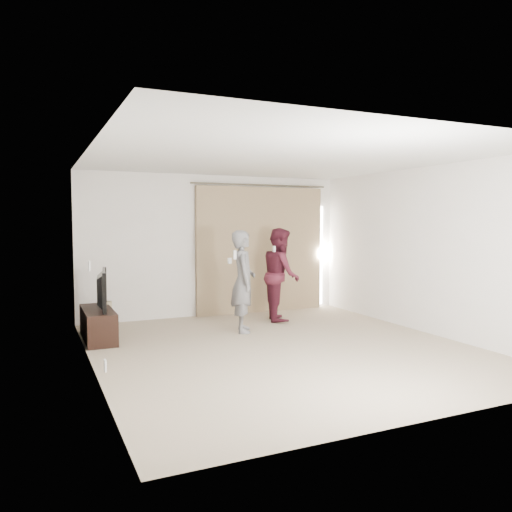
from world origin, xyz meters
The scene contains 10 objects.
floor centered at (0.00, 0.00, 0.00)m, with size 5.50×5.50×0.00m, color tan.
wall_back centered at (0.00, 2.75, 1.30)m, with size 5.00×0.04×2.60m, color white.
wall_left centered at (-2.50, 0.00, 1.30)m, with size 0.04×5.50×2.60m.
ceiling centered at (0.00, 0.00, 2.60)m, with size 5.00×5.50×0.01m, color silver.
curtain centered at (0.91, 2.68, 1.20)m, with size 2.80×0.11×2.46m.
tv_console centered at (-2.27, 1.57, 0.23)m, with size 0.41×1.19×0.46m, color black.
tv centered at (-2.27, 1.57, 0.75)m, with size 1.00×0.13×0.58m, color black.
scratching_post centered at (-2.10, 2.02, 0.20)m, with size 0.37×0.37×0.49m.
person_man centered at (-0.10, 1.20, 0.80)m, with size 0.54×0.68×1.61m.
person_woman centered at (0.88, 1.79, 0.82)m, with size 0.84×0.95×1.63m.
Camera 1 is at (-3.13, -6.01, 1.75)m, focal length 35.00 mm.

